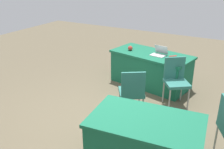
{
  "coord_description": "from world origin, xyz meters",
  "views": [
    {
      "loc": [
        -2.01,
        3.34,
        2.6
      ],
      "look_at": [
        -0.03,
        -0.2,
        0.9
      ],
      "focal_mm": 41.0,
      "sensor_mm": 36.0,
      "label": 1
    }
  ],
  "objects_px": {
    "table_mid_right": "(145,144)",
    "yarn_ball": "(130,48)",
    "laptop_silver": "(159,54)",
    "scissors_red": "(173,56)",
    "table_foreground": "(151,69)",
    "chair_near_front": "(132,91)",
    "chair_tucked_left": "(176,79)"
  },
  "relations": [
    {
      "from": "table_mid_right",
      "to": "chair_tucked_left",
      "type": "height_order",
      "value": "chair_tucked_left"
    },
    {
      "from": "scissors_red",
      "to": "chair_tucked_left",
      "type": "bearing_deg",
      "value": 66.06
    },
    {
      "from": "yarn_ball",
      "to": "laptop_silver",
      "type": "bearing_deg",
      "value": 178.86
    },
    {
      "from": "laptop_silver",
      "to": "table_foreground",
      "type": "bearing_deg",
      "value": -5.36
    },
    {
      "from": "chair_tucked_left",
      "to": "scissors_red",
      "type": "distance_m",
      "value": 0.8
    },
    {
      "from": "chair_tucked_left",
      "to": "laptop_silver",
      "type": "distance_m",
      "value": 0.9
    },
    {
      "from": "table_foreground",
      "to": "scissors_red",
      "type": "xyz_separation_m",
      "value": [
        -0.48,
        -0.04,
        0.39
      ]
    },
    {
      "from": "chair_near_front",
      "to": "scissors_red",
      "type": "xyz_separation_m",
      "value": [
        -0.24,
        -1.61,
        0.22
      ]
    },
    {
      "from": "table_mid_right",
      "to": "yarn_ball",
      "type": "bearing_deg",
      "value": -60.52
    },
    {
      "from": "table_foreground",
      "to": "table_mid_right",
      "type": "height_order",
      "value": "same"
    },
    {
      "from": "table_foreground",
      "to": "laptop_silver",
      "type": "relative_size",
      "value": 5.5
    },
    {
      "from": "table_foreground",
      "to": "chair_tucked_left",
      "type": "xyz_separation_m",
      "value": [
        -0.78,
        0.67,
        0.18
      ]
    },
    {
      "from": "table_mid_right",
      "to": "yarn_ball",
      "type": "height_order",
      "value": "yarn_ball"
    },
    {
      "from": "chair_near_front",
      "to": "chair_tucked_left",
      "type": "xyz_separation_m",
      "value": [
        -0.54,
        -0.9,
        0.01
      ]
    },
    {
      "from": "table_foreground",
      "to": "chair_tucked_left",
      "type": "height_order",
      "value": "chair_tucked_left"
    },
    {
      "from": "chair_near_front",
      "to": "table_mid_right",
      "type": "bearing_deg",
      "value": -90.04
    },
    {
      "from": "laptop_silver",
      "to": "scissors_red",
      "type": "relative_size",
      "value": 1.98
    },
    {
      "from": "table_foreground",
      "to": "yarn_ball",
      "type": "relative_size",
      "value": 17.57
    },
    {
      "from": "chair_near_front",
      "to": "yarn_ball",
      "type": "height_order",
      "value": "chair_near_front"
    },
    {
      "from": "chair_near_front",
      "to": "chair_tucked_left",
      "type": "relative_size",
      "value": 0.99
    },
    {
      "from": "chair_tucked_left",
      "to": "yarn_ball",
      "type": "height_order",
      "value": "chair_tucked_left"
    },
    {
      "from": "table_mid_right",
      "to": "chair_near_front",
      "type": "xyz_separation_m",
      "value": [
        0.71,
        -1.08,
        0.17
      ]
    },
    {
      "from": "chair_near_front",
      "to": "laptop_silver",
      "type": "xyz_separation_m",
      "value": [
        0.06,
        -1.52,
        0.26
      ]
    },
    {
      "from": "chair_near_front",
      "to": "yarn_ball",
      "type": "bearing_deg",
      "value": 83.67
    },
    {
      "from": "table_mid_right",
      "to": "chair_near_front",
      "type": "relative_size",
      "value": 1.62
    },
    {
      "from": "table_foreground",
      "to": "scissors_red",
      "type": "distance_m",
      "value": 0.62
    },
    {
      "from": "scissors_red",
      "to": "yarn_ball",
      "type": "bearing_deg",
      "value": -42.38
    },
    {
      "from": "yarn_ball",
      "to": "table_mid_right",
      "type": "bearing_deg",
      "value": 119.48
    },
    {
      "from": "chair_tucked_left",
      "to": "yarn_ball",
      "type": "xyz_separation_m",
      "value": [
        1.32,
        -0.64,
        0.27
      ]
    },
    {
      "from": "chair_tucked_left",
      "to": "laptop_silver",
      "type": "relative_size",
      "value": 2.73
    },
    {
      "from": "table_mid_right",
      "to": "laptop_silver",
      "type": "xyz_separation_m",
      "value": [
        0.76,
        -2.61,
        0.43
      ]
    },
    {
      "from": "table_mid_right",
      "to": "scissors_red",
      "type": "relative_size",
      "value": 8.71
    }
  ]
}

